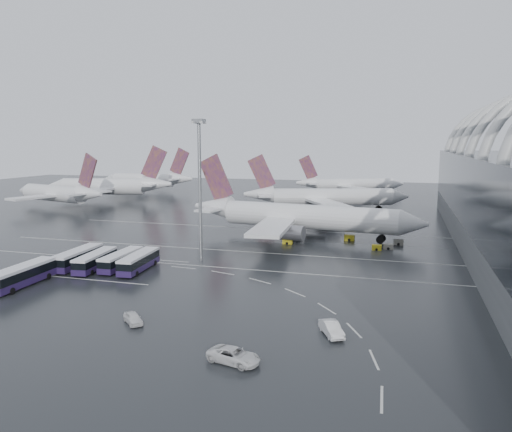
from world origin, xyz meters
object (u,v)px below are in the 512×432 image
(airliner_gate_c, at_px, (348,185))
(bus_row_near_d, at_px, (139,261))
(jet_remote_far, at_px, (149,180))
(gse_cart_belly_d, at_px, (388,247))
(airliner_main, at_px, (297,217))
(bus_row_near_a, at_px, (78,257))
(bus_row_near_c, at_px, (121,260))
(van_curve_a, at_px, (234,356))
(airliner_gate_b, at_px, (324,197))
(gse_cart_belly_e, at_px, (349,238))
(van_curve_b, at_px, (133,318))
(bus_row_near_b, at_px, (95,260))
(bus_row_far_a, at_px, (23,275))
(floodlight_mast, at_px, (200,173))
(gse_cart_belly_c, at_px, (288,241))
(gse_cart_belly_b, at_px, (399,242))
(gse_cart_belly_a, at_px, (377,247))
(jet_remote_west, at_px, (59,194))
(jet_remote_mid, at_px, (111,187))
(van_curve_c, at_px, (331,329))

(airliner_gate_c, bearing_deg, bus_row_near_d, -122.49)
(jet_remote_far, relative_size, gse_cart_belly_d, 22.50)
(airliner_main, height_order, bus_row_near_a, airliner_main)
(bus_row_near_c, xyz_separation_m, van_curve_a, (32.64, -31.54, -0.83))
(airliner_gate_b, xyz_separation_m, gse_cart_belly_e, (13.41, -46.77, -4.12))
(van_curve_b, bearing_deg, airliner_gate_c, 39.92)
(bus_row_near_b, bearing_deg, bus_row_near_a, 74.50)
(bus_row_near_a, bearing_deg, bus_row_far_a, 172.48)
(floodlight_mast, xyz_separation_m, gse_cart_belly_d, (34.96, 20.83, -16.57))
(bus_row_near_a, distance_m, van_curve_b, 33.91)
(floodlight_mast, relative_size, gse_cart_belly_c, 12.46)
(bus_row_near_a, distance_m, floodlight_mast, 27.52)
(floodlight_mast, xyz_separation_m, gse_cart_belly_b, (37.00, 26.30, -16.54))
(airliner_gate_b, relative_size, gse_cart_belly_a, 26.37)
(airliner_gate_b, relative_size, jet_remote_far, 1.15)
(bus_row_near_d, xyz_separation_m, van_curve_a, (28.77, -31.17, -0.88))
(bus_row_far_a, height_order, gse_cart_belly_b, bus_row_far_a)
(van_curve_a, bearing_deg, jet_remote_far, 44.52)
(gse_cart_belly_e, bearing_deg, jet_remote_far, 137.99)
(airliner_main, height_order, jet_remote_far, jet_remote_far)
(bus_row_far_a, bearing_deg, airliner_gate_b, -21.02)
(jet_remote_west, xyz_separation_m, jet_remote_mid, (5.11, 24.49, 0.58))
(airliner_main, distance_m, van_curve_c, 62.36)
(bus_row_near_c, distance_m, bus_row_near_d, 3.88)
(bus_row_near_b, distance_m, van_curve_b, 30.50)
(bus_row_near_d, xyz_separation_m, gse_cart_belly_b, (44.66, 36.76, -1.09))
(airliner_main, distance_m, bus_row_near_a, 52.09)
(bus_row_near_a, bearing_deg, jet_remote_mid, 25.27)
(airliner_gate_c, relative_size, gse_cart_belly_b, 21.01)
(airliner_main, xyz_separation_m, gse_cart_belly_d, (21.77, -7.99, -4.43))
(gse_cart_belly_a, bearing_deg, jet_remote_far, 137.17)
(floodlight_mast, distance_m, gse_cart_belly_b, 48.32)
(gse_cart_belly_a, height_order, gse_cart_belly_b, gse_cart_belly_b)
(jet_remote_west, height_order, gse_cart_belly_d, jet_remote_west)
(van_curve_a, bearing_deg, bus_row_far_a, 81.11)
(airliner_gate_b, bearing_deg, gse_cart_belly_b, -81.31)
(jet_remote_mid, height_order, bus_row_near_d, jet_remote_mid)
(bus_row_near_d, relative_size, floodlight_mast, 0.47)
(floodlight_mast, height_order, gse_cart_belly_c, floodlight_mast)
(airliner_gate_b, height_order, bus_row_near_d, airliner_gate_b)
(bus_row_near_c, bearing_deg, airliner_main, -34.21)
(jet_remote_mid, bearing_deg, jet_remote_far, -96.83)
(airliner_gate_c, relative_size, floodlight_mast, 1.71)
(bus_row_near_c, relative_size, gse_cart_belly_c, 5.55)
(floodlight_mast, bearing_deg, gse_cart_belly_b, 35.41)
(airliner_gate_c, distance_m, van_curve_c, 163.48)
(jet_remote_west, bearing_deg, bus_row_near_d, 151.51)
(van_curve_c, xyz_separation_m, gse_cart_belly_d, (5.08, 51.95, -0.26))
(bus_row_near_c, xyz_separation_m, bus_row_far_a, (-9.11, -14.38, 0.20))
(airliner_gate_b, height_order, gse_cart_belly_d, airliner_gate_b)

